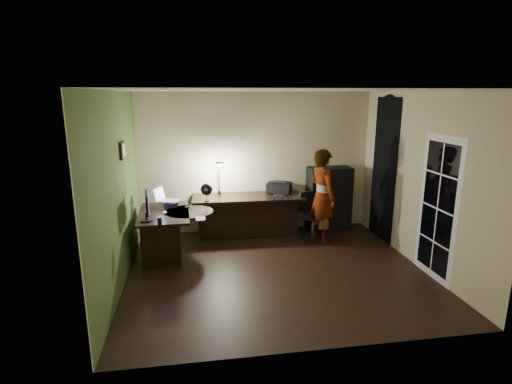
{
  "coord_description": "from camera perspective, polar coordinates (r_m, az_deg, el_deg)",
  "views": [
    {
      "loc": [
        -1.2,
        -5.57,
        2.65
      ],
      "look_at": [
        -0.15,
        1.05,
        1.0
      ],
      "focal_mm": 28.0,
      "sensor_mm": 36.0,
      "label": 1
    }
  ],
  "objects": [
    {
      "name": "headphones",
      "position": [
        7.2,
        3.24,
        -0.7
      ],
      "size": [
        0.21,
        0.14,
        0.09
      ],
      "primitive_type": "cube",
      "rotation": [
        0.0,
        0.0,
        -0.28
      ],
      "color": "#1623A0",
      "rests_on": "desk_right"
    },
    {
      "name": "desk_right",
      "position": [
        7.61,
        -1.12,
        -3.44
      ],
      "size": [
        2.1,
        0.78,
        0.78
      ],
      "primitive_type": "cube",
      "rotation": [
        0.0,
        0.0,
        -0.02
      ],
      "color": "black",
      "rests_on": "floor"
    },
    {
      "name": "laptop_stand",
      "position": [
        7.02,
        -12.24,
        -1.67
      ],
      "size": [
        0.29,
        0.26,
        0.1
      ],
      "primitive_type": "cube",
      "rotation": [
        0.0,
        0.0,
        0.26
      ],
      "color": "silver",
      "rests_on": "desk_left"
    },
    {
      "name": "floor",
      "position": [
        6.28,
        2.91,
        -11.18
      ],
      "size": [
        4.5,
        4.0,
        0.01
      ],
      "primitive_type": "cube",
      "color": "black",
      "rests_on": "ground"
    },
    {
      "name": "wall_right",
      "position": [
        6.68,
        22.35,
        1.57
      ],
      "size": [
        0.01,
        4.0,
        2.7
      ],
      "primitive_type": "cube",
      "color": "#C2B78F",
      "rests_on": "floor"
    },
    {
      "name": "printer",
      "position": [
        7.75,
        3.33,
        0.74
      ],
      "size": [
        0.56,
        0.51,
        0.2
      ],
      "primitive_type": "cube",
      "rotation": [
        0.0,
        0.0,
        -0.43
      ],
      "color": "black",
      "rests_on": "desk_right"
    },
    {
      "name": "person",
      "position": [
        7.27,
        9.46,
        -0.63
      ],
      "size": [
        0.58,
        0.71,
        1.71
      ],
      "primitive_type": "imported",
      "rotation": [
        0.0,
        0.0,
        1.89
      ],
      "color": "#D8A88C",
      "rests_on": "floor"
    },
    {
      "name": "mouse",
      "position": [
        6.66,
        -12.9,
        -2.84
      ],
      "size": [
        0.06,
        0.1,
        0.04
      ],
      "primitive_type": "ellipsoid",
      "rotation": [
        0.0,
        0.0,
        0.01
      ],
      "color": "silver",
      "rests_on": "desk_left"
    },
    {
      "name": "ceiling",
      "position": [
        5.7,
        3.25,
        14.37
      ],
      "size": [
        4.5,
        4.0,
        0.01
      ],
      "primitive_type": "cube",
      "color": "silver",
      "rests_on": "floor"
    },
    {
      "name": "office_chair",
      "position": [
        7.53,
        8.21,
        -3.43
      ],
      "size": [
        0.63,
        0.63,
        0.87
      ],
      "primitive_type": "cube",
      "rotation": [
        0.0,
        0.0,
        0.38
      ],
      "color": "black",
      "rests_on": "floor"
    },
    {
      "name": "desk_left",
      "position": [
        6.86,
        -12.85,
        -5.88
      ],
      "size": [
        0.85,
        1.33,
        0.76
      ],
      "primitive_type": "cube",
      "rotation": [
        0.0,
        0.0,
        0.03
      ],
      "color": "black",
      "rests_on": "floor"
    },
    {
      "name": "wall_back",
      "position": [
        7.78,
        -0.01,
        4.21
      ],
      "size": [
        4.5,
        0.01,
        2.7
      ],
      "primitive_type": "cube",
      "color": "#C2B78F",
      "rests_on": "floor"
    },
    {
      "name": "french_door",
      "position": [
        6.29,
        24.52,
        -2.18
      ],
      "size": [
        0.02,
        0.92,
        2.1
      ],
      "primitive_type": "cube",
      "color": "white",
      "rests_on": "floor"
    },
    {
      "name": "framed_picture",
      "position": [
        6.16,
        -18.56,
        5.66
      ],
      "size": [
        0.04,
        0.3,
        0.25
      ],
      "primitive_type": "cube",
      "color": "black",
      "rests_on": "wall_left"
    },
    {
      "name": "speaker",
      "position": [
        5.94,
        -13.59,
        -4.29
      ],
      "size": [
        0.07,
        0.07,
        0.17
      ],
      "primitive_type": "cylinder",
      "rotation": [
        0.0,
        0.0,
        -0.01
      ],
      "color": "black",
      "rests_on": "desk_left"
    },
    {
      "name": "arched_doorway",
      "position": [
        7.67,
        17.83,
        3.02
      ],
      "size": [
        0.01,
        0.9,
        2.6
      ],
      "primitive_type": "cube",
      "color": "black",
      "rests_on": "floor"
    },
    {
      "name": "desk_fan",
      "position": [
        7.11,
        -7.06,
        -0.04
      ],
      "size": [
        0.23,
        0.17,
        0.32
      ],
      "primitive_type": "cube",
      "rotation": [
        0.0,
        0.0,
        -0.31
      ],
      "color": "black",
      "rests_on": "desk_right"
    },
    {
      "name": "green_wall_overlay",
      "position": [
        5.81,
        -19.08,
        0.14
      ],
      "size": [
        0.0,
        4.0,
        2.7
      ],
      "primitive_type": "cube",
      "color": "#425A28",
      "rests_on": "floor"
    },
    {
      "name": "desk_lamp",
      "position": [
        7.56,
        -5.3,
        2.32
      ],
      "size": [
        0.19,
        0.33,
        0.7
      ],
      "primitive_type": "cube",
      "rotation": [
        0.0,
        0.0,
        0.06
      ],
      "color": "black",
      "rests_on": "desk_right"
    },
    {
      "name": "phone",
      "position": [
        6.98,
        -9.75,
        -2.06
      ],
      "size": [
        0.09,
        0.14,
        0.01
      ],
      "primitive_type": "cube",
      "rotation": [
        0.0,
        0.0,
        -0.16
      ],
      "color": "black",
      "rests_on": "desk_left"
    },
    {
      "name": "monitor",
      "position": [
        6.31,
        -15.45,
        -2.61
      ],
      "size": [
        0.16,
        0.49,
        0.32
      ],
      "primitive_type": "cube",
      "rotation": [
        0.0,
        0.0,
        0.13
      ],
      "color": "black",
      "rests_on": "desk_left"
    },
    {
      "name": "notepad",
      "position": [
        6.27,
        -7.93,
        -3.8
      ],
      "size": [
        0.15,
        0.21,
        0.01
      ],
      "primitive_type": "cube",
      "rotation": [
        0.0,
        0.0,
        -0.02
      ],
      "color": "silver",
      "rests_on": "desk_left"
    },
    {
      "name": "cabinet",
      "position": [
        8.06,
        10.35,
        -0.92
      ],
      "size": [
        0.86,
        0.46,
        1.26
      ],
      "primitive_type": "cube",
      "rotation": [
        0.0,
        0.0,
        0.05
      ],
      "color": "black",
      "rests_on": "floor"
    },
    {
      "name": "pen",
      "position": [
        6.92,
        -9.45,
        -2.18
      ],
      "size": [
        0.06,
        0.13,
        0.01
      ],
      "primitive_type": "cube",
      "rotation": [
        0.0,
        0.0,
        0.38
      ],
      "color": "black",
      "rests_on": "desk_left"
    },
    {
      "name": "laptop",
      "position": [
        6.98,
        -12.31,
        -0.29
      ],
      "size": [
        0.45,
        0.44,
        0.24
      ],
      "primitive_type": "cube",
      "rotation": [
        0.0,
        0.0,
        -0.4
      ],
      "color": "silver",
      "rests_on": "laptop_stand"
    },
    {
      "name": "wall_left",
      "position": [
        5.81,
        -19.22,
        0.14
      ],
      "size": [
        0.01,
        4.0,
        2.7
      ],
      "primitive_type": "cube",
      "color": "#C2B78F",
      "rests_on": "floor"
    },
    {
      "name": "wall_front",
      "position": [
        3.98,
        9.12,
        -5.4
      ],
      "size": [
        4.5,
        0.01,
        2.7
      ],
      "primitive_type": "cube",
      "color": "#C2B78F",
      "rests_on": "floor"
    }
  ]
}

